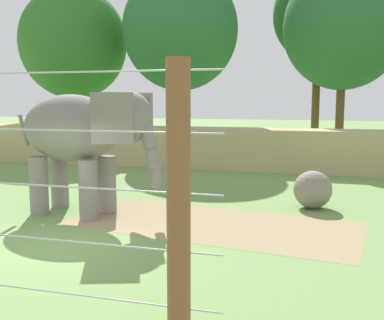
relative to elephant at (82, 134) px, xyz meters
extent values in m
plane|color=#6B8E4C|center=(0.65, -2.61, -2.06)|extent=(120.00, 120.00, 0.00)
cube|color=#937F5B|center=(3.36, 0.01, -2.06)|extent=(7.15, 4.05, 0.01)
cube|color=tan|center=(0.65, 8.81, -1.20)|extent=(36.00, 1.80, 1.71)
cylinder|color=gray|center=(0.48, 0.35, -1.32)|extent=(0.47, 0.47, 1.48)
cylinder|color=gray|center=(0.38, -0.46, -1.32)|extent=(0.47, 0.47, 1.48)
cylinder|color=gray|center=(-1.02, 0.54, -1.32)|extent=(0.47, 0.47, 1.48)
cylinder|color=gray|center=(-1.12, -0.27, -1.32)|extent=(0.47, 0.47, 1.48)
ellipsoid|color=gray|center=(-0.32, 0.04, 0.14)|extent=(2.91, 1.81, 1.69)
ellipsoid|color=gray|center=(1.39, -0.17, 0.44)|extent=(1.18, 1.28, 1.22)
cube|color=gray|center=(1.36, 0.47, 0.44)|extent=(0.86, 0.60, 1.16)
cube|color=gray|center=(1.21, -0.79, 0.44)|extent=(0.94, 0.39, 1.16)
cylinder|color=gray|center=(1.84, -0.23, 0.00)|extent=(0.56, 0.40, 0.66)
cylinder|color=gray|center=(1.97, -0.24, -0.46)|extent=(0.41, 0.32, 0.62)
cylinder|color=gray|center=(2.05, -0.25, -0.90)|extent=(0.24, 0.24, 0.58)
cylinder|color=gray|center=(-1.84, 0.23, 0.04)|extent=(0.33, 0.14, 0.85)
sphere|color=gray|center=(5.61, 2.24, -1.55)|extent=(1.02, 1.02, 1.02)
cylinder|color=brown|center=(4.25, -5.58, -0.38)|extent=(0.26, 0.26, 3.35)
cylinder|color=brown|center=(6.80, 15.06, -0.05)|extent=(0.44, 0.44, 4.03)
ellipsoid|color=#286633|center=(6.80, 15.06, 4.59)|extent=(6.17, 6.17, 6.48)
cylinder|color=brown|center=(-7.73, 13.24, -0.28)|extent=(0.44, 0.44, 3.55)
ellipsoid|color=#2D6B28|center=(-7.73, 13.24, 4.03)|extent=(5.96, 5.96, 6.26)
cylinder|color=brown|center=(-1.30, 12.77, -0.07)|extent=(0.44, 0.44, 3.97)
ellipsoid|color=#286633|center=(-1.30, 12.77, 4.43)|extent=(5.93, 5.93, 6.22)
cylinder|color=brown|center=(5.54, 16.69, 0.68)|extent=(0.44, 0.44, 5.48)
ellipsoid|color=#1E511E|center=(5.54, 16.69, 5.55)|extent=(5.01, 5.01, 5.26)
camera|label=1|loc=(5.67, -10.17, 0.85)|focal=42.40mm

